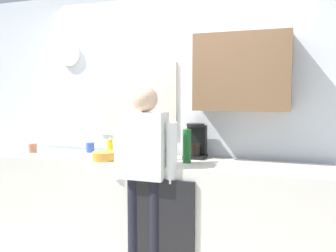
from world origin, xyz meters
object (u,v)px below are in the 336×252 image
Objects in this scene: coffee_maker at (196,142)px; bottle_green_wine at (187,146)px; bottle_amber_beer at (168,148)px; mixing_bowl at (104,156)px; bottle_olive_oil at (158,151)px; potted_plant at (125,143)px; cup_terracotta_mug at (33,148)px; cup_blue_mug at (90,148)px; cup_white_mug at (164,157)px; dish_soap at (110,147)px; person_at_sink at (145,163)px.

bottle_green_wine is at bearing -91.35° from coffee_maker.
bottle_amber_beer reaches higher than mixing_bowl.
bottle_olive_oil is 0.55m from potted_plant.
coffee_maker reaches higher than cup_terracotta_mug.
bottle_green_wine is at bearing -0.44° from cup_terracotta_mug.
cup_blue_mug is at bearing 168.54° from bottle_green_wine.
cup_terracotta_mug is 1.50m from cup_white_mug.
cup_terracotta_mug is at bearing -158.81° from cup_blue_mug.
bottle_olive_oil is at bearing -113.00° from coffee_maker.
bottle_amber_beer is (-0.21, 0.08, -0.03)m from bottle_green_wine.
potted_plant is at bearing 170.81° from bottle_green_wine.
coffee_maker is at bearing 88.65° from bottle_green_wine.
bottle_olive_oil is 1.14× the size of mixing_bowl.
dish_soap is at bearing 11.52° from cup_terracotta_mug.
mixing_bowl is at bearing -157.56° from bottle_amber_beer.
cup_terracotta_mug is at bearing -177.40° from bottle_amber_beer.
coffee_maker is 1.14m from cup_blue_mug.
potted_plant is 0.22m from dish_soap.
bottle_olive_oil is at bearing -33.12° from potted_plant.
bottle_amber_beer is at bearing 22.44° from mixing_bowl.
potted_plant is at bearing 146.88° from bottle_olive_oil.
cup_white_mug is (0.01, -0.14, -0.07)m from bottle_amber_beer.
coffee_maker is 1.50× the size of mixing_bowl.
mixing_bowl is at bearing -9.54° from cup_terracotta_mug.
bottle_amber_beer is 0.67m from dish_soap.
person_at_sink is (0.58, -0.45, -0.05)m from dish_soap.
cup_blue_mug is (-0.92, 0.15, -0.07)m from bottle_amber_beer.
potted_plant is (-0.67, -0.18, -0.01)m from coffee_maker.
cup_blue_mug reaches higher than cup_terracotta_mug.
potted_plant is at bearing 124.97° from person_at_sink.
person_at_sink is at bearing -137.17° from bottle_green_wine.
bottle_green_wine is 0.19× the size of person_at_sink.
mixing_bowl is 0.14× the size of person_at_sink.
cup_white_mug reaches higher than cup_terracotta_mug.
bottle_green_wine is 3.26× the size of cup_terracotta_mug.
coffee_maker is 0.88m from mixing_bowl.
mixing_bowl is 0.96× the size of potted_plant.
cup_terracotta_mug is 0.42× the size of mixing_bowl.
person_at_sink is at bearing -11.36° from cup_terracotta_mug.
bottle_green_wine is 0.22m from bottle_amber_beer.
coffee_maker reaches higher than bottle_green_wine.
potted_plant is (0.47, -0.12, 0.08)m from cup_blue_mug.
bottle_amber_beer is 0.16m from cup_white_mug.
cup_white_mug is at bearing 86.64° from bottle_olive_oil.
person_at_sink reaches higher than potted_plant.
bottle_green_wine is (-0.01, -0.29, 0.00)m from coffee_maker.
person_at_sink is at bearing -37.74° from dish_soap.
mixing_bowl is 1.22× the size of dish_soap.
mixing_bowl is at bearing -109.14° from potted_plant.
coffee_maker is 0.69m from potted_plant.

